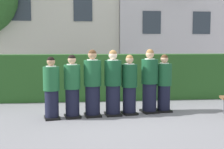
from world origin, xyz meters
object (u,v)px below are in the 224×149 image
student_front_row_0 (51,89)px  student_front_row_5 (150,82)px  student_front_row_3 (113,84)px  student_front_row_1 (72,88)px  student_front_row_6 (164,84)px  student_front_row_4 (129,86)px  student_front_row_2 (93,85)px

student_front_row_0 → student_front_row_5: 2.57m
student_front_row_0 → student_front_row_3: (1.53, 0.22, 0.08)m
student_front_row_1 → student_front_row_6: student_front_row_1 is taller
student_front_row_5 → student_front_row_6: student_front_row_5 is taller
student_front_row_1 → student_front_row_6: bearing=9.5°
student_front_row_5 → student_front_row_3: bearing=-168.4°
student_front_row_3 → student_front_row_4: student_front_row_3 is taller
student_front_row_3 → student_front_row_5: 1.02m
student_front_row_2 → student_front_row_5: (1.53, 0.25, 0.00)m
student_front_row_0 → student_front_row_2: size_ratio=0.90×
student_front_row_4 → student_front_row_2: bearing=-172.7°
student_front_row_6 → student_front_row_4: bearing=-167.7°
student_front_row_1 → student_front_row_3: 1.04m
student_front_row_5 → student_front_row_4: bearing=-166.9°
student_front_row_0 → student_front_row_4: size_ratio=0.98×
student_front_row_1 → student_front_row_5: bearing=9.2°
student_front_row_6 → student_front_row_2: bearing=-170.2°
student_front_row_4 → student_front_row_6: bearing=12.3°
student_front_row_6 → student_front_row_1: bearing=-170.5°
student_front_row_3 → student_front_row_6: (1.42, 0.29, -0.06)m
student_front_row_1 → student_front_row_5: (2.04, 0.33, 0.06)m
student_front_row_0 → student_front_row_6: bearing=9.8°
student_front_row_0 → student_front_row_6: size_ratio=0.98×
student_front_row_0 → student_front_row_5: (2.53, 0.43, 0.08)m
student_front_row_2 → student_front_row_5: 1.55m
student_front_row_0 → student_front_row_3: 1.55m
student_front_row_4 → student_front_row_6: (0.98, 0.21, -0.00)m
student_front_row_5 → student_front_row_0: bearing=-170.4°
student_front_row_0 → student_front_row_1: student_front_row_1 is taller
student_front_row_4 → student_front_row_3: bearing=-170.5°
student_front_row_0 → student_front_row_5: size_ratio=0.90×
student_front_row_0 → student_front_row_1: (0.50, 0.10, 0.02)m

